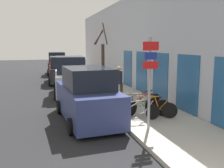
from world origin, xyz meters
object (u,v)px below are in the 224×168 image
Objects in this scene: signpost at (150,78)px; pedestrian_near at (119,81)px; bicycle_2 at (143,106)px; parked_car_0 at (87,97)px; parked_car_2 at (61,71)px; bicycle_3 at (132,105)px; parked_car_1 at (70,78)px; bicycle_0 at (135,112)px; parked_car_3 at (57,64)px; street_tree at (103,66)px; bicycle_1 at (148,107)px; bicycle_4 at (144,103)px.

signpost is 1.77× the size of pedestrian_near.
parked_car_0 is (-2.31, 0.32, 0.46)m from bicycle_2.
parked_car_2 reaches higher than bicycle_2.
parked_car_2 is (-2.04, 11.03, 0.44)m from bicycle_3.
parked_car_1 reaches higher than parked_car_0.
bicycle_3 is at bearing -88.04° from pedestrian_near.
parked_car_2 is at bearing 98.47° from signpost.
signpost is 4.91m from pedestrian_near.
bicycle_2 is (0.66, 0.78, 0.04)m from bicycle_0.
street_tree is (1.48, -13.80, 0.88)m from parked_car_3.
bicycle_2 is 6.41m from parked_car_1.
bicycle_3 is 1.36× the size of pedestrian_near.
bicycle_1 is (0.63, 1.40, -1.45)m from signpost.
parked_car_0 is 0.98× the size of parked_car_3.
parked_car_2 is at bearing 114.71° from pedestrian_near.
parked_car_1 is at bearing -5.53° from bicycle_4.
signpost is at bearing -81.17° from parked_car_3.
street_tree is (1.51, -2.27, 0.86)m from parked_car_1.
bicycle_2 reaches higher than bicycle_3.
bicycle_4 is at bearing -74.19° from parked_car_2.
parked_car_2 is 0.95× the size of parked_car_3.
street_tree reaches higher than parked_car_0.
parked_car_2 is 8.45m from pedestrian_near.
signpost is 2.27m from bicycle_2.
bicycle_4 is (0.76, 2.11, -1.43)m from signpost.
street_tree reaches higher than bicycle_0.
parked_car_1 reaches higher than bicycle_1.
bicycle_4 is 0.48× the size of parked_car_1.
bicycle_0 is 0.46× the size of parked_car_0.
street_tree is at bearing 15.88° from bicycle_3.
bicycle_4 is 17.26m from parked_car_3.
bicycle_3 is 0.51× the size of parked_car_3.
parked_car_0 is at bearing 132.06° from signpost.
bicycle_0 is at bearing -81.43° from parked_car_3.
bicycle_2 reaches higher than bicycle_0.
bicycle_0 is 1.02m from bicycle_2.
parked_car_2 is 6.24m from parked_car_3.
bicycle_3 is 1.98m from parked_car_0.
street_tree is (-0.74, 0.55, 0.74)m from pedestrian_near.
signpost reaches higher than parked_car_1.
parked_car_3 reaches higher than bicycle_3.
street_tree reaches higher than parked_car_1.
street_tree reaches higher than bicycle_2.
bicycle_4 is at bearing -74.79° from pedestrian_near.
parked_car_2 is at bearing -87.85° from parked_car_3.
parked_car_2 is 7.79m from street_tree.
pedestrian_near reaches higher than bicycle_3.
parked_car_3 reaches higher than parked_car_0.
parked_car_0 reaches higher than bicycle_0.
bicycle_1 is 0.43× the size of parked_car_2.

